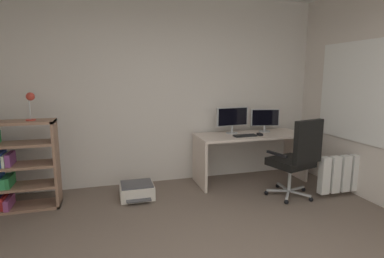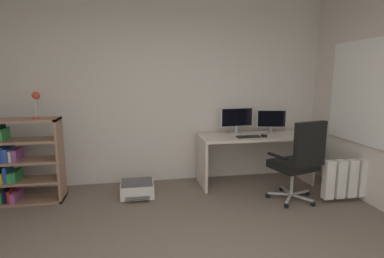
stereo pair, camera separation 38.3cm
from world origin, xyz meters
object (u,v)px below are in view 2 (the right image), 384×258
object	(u,v)px
radiator	(357,178)
desk	(255,147)
desk_lamp	(36,100)
printer	(137,189)
monitor_main	(237,118)
computer_mouse	(264,136)
keyboard	(248,137)
bookshelf	(19,163)
monitor_secondary	(271,120)
office_chair	(299,159)

from	to	relation	value
radiator	desk	bearing A→B (deg)	139.80
desk_lamp	printer	xyz separation A→B (m)	(1.20, -0.07, -1.22)
printer	desk_lamp	bearing A→B (deg)	176.64
monitor_main	computer_mouse	xyz separation A→B (m)	(0.33, -0.27, -0.22)
keyboard	printer	size ratio (longest dim) A/B	0.75
bookshelf	desk_lamp	xyz separation A→B (m)	(0.27, -0.00, 0.80)
bookshelf	printer	world-z (taller)	bookshelf
bookshelf	desk_lamp	distance (m)	0.84
desk	bookshelf	bearing A→B (deg)	-177.55
keyboard	monitor_main	bearing A→B (deg)	108.35
bookshelf	computer_mouse	bearing A→B (deg)	-0.06
monitor_secondary	printer	world-z (taller)	monitor_secondary
keyboard	printer	xyz separation A→B (m)	(-1.59, -0.08, -0.65)
desk	printer	distance (m)	1.82
monitor_main	monitor_secondary	xyz separation A→B (m)	(0.56, 0.00, -0.04)
bookshelf	radiator	bearing A→B (deg)	-9.96
desk_lamp	radiator	world-z (taller)	desk_lamp
monitor_secondary	monitor_main	bearing A→B (deg)	-179.99
monitor_secondary	keyboard	world-z (taller)	monitor_secondary
computer_mouse	bookshelf	distance (m)	3.31
monitor_secondary	radiator	bearing A→B (deg)	-53.84
bookshelf	office_chair	bearing A→B (deg)	-10.78
desk_lamp	bookshelf	bearing A→B (deg)	179.88
keyboard	desk_lamp	size ratio (longest dim) A/B	1.02
bookshelf	printer	bearing A→B (deg)	-2.76
monitor_secondary	keyboard	distance (m)	0.57
office_chair	printer	world-z (taller)	office_chair
computer_mouse	office_chair	xyz separation A→B (m)	(0.19, -0.66, -0.17)
office_chair	desk	bearing A→B (deg)	108.66
keyboard	radiator	distance (m)	1.49
office_chair	monitor_main	bearing A→B (deg)	119.23
monitor_main	bookshelf	world-z (taller)	monitor_main
monitor_main	bookshelf	bearing A→B (deg)	-174.88
desk_lamp	radiator	xyz separation A→B (m)	(4.00, -0.75, -1.01)
keyboard	radiator	xyz separation A→B (m)	(1.20, -0.75, -0.44)
bookshelf	radiator	world-z (taller)	bookshelf
computer_mouse	printer	bearing A→B (deg)	-173.54
printer	radiator	bearing A→B (deg)	-13.63
keyboard	bookshelf	bearing A→B (deg)	178.47
radiator	desk_lamp	bearing A→B (deg)	169.38
office_chair	desk_lamp	xyz separation A→B (m)	(-3.22, 0.66, 0.74)
desk	monitor_main	distance (m)	0.51
monitor_main	radiator	xyz separation A→B (m)	(1.30, -1.02, -0.67)
monitor_secondary	desk_lamp	size ratio (longest dim) A/B	1.34
desk	keyboard	xyz separation A→B (m)	(-0.16, -0.13, 0.19)
monitor_secondary	keyboard	size ratio (longest dim) A/B	1.32
monitor_main	computer_mouse	distance (m)	0.48
desk	bookshelf	world-z (taller)	bookshelf
bookshelf	printer	distance (m)	1.53
monitor_main	keyboard	world-z (taller)	monitor_main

